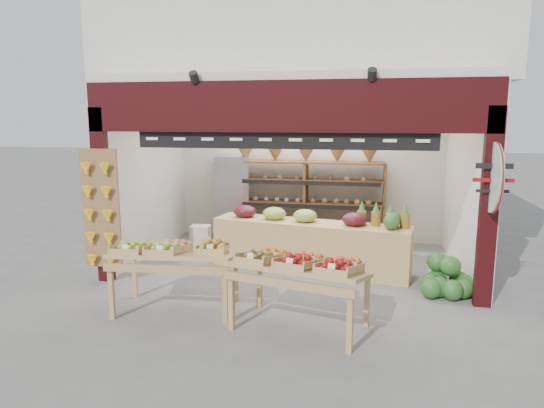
{
  "coord_description": "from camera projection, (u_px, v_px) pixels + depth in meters",
  "views": [
    {
      "loc": [
        1.15,
        -7.67,
        2.5
      ],
      "look_at": [
        -0.29,
        -0.2,
        1.14
      ],
      "focal_mm": 32.0,
      "sensor_mm": 36.0,
      "label": 1
    }
  ],
  "objects": [
    {
      "name": "ground",
      "position": [
        291.0,
        270.0,
        8.07
      ],
      "size": [
        60.0,
        60.0,
        0.0
      ],
      "primitive_type": "plane",
      "color": "#61605C",
      "rests_on": "ground"
    },
    {
      "name": "cardboard_stack",
      "position": [
        212.0,
        245.0,
        8.79
      ],
      "size": [
        0.94,
        0.68,
        0.58
      ],
      "color": "beige",
      "rests_on": "ground"
    },
    {
      "name": "watermelon_pile",
      "position": [
        446.0,
        281.0,
        6.92
      ],
      "size": [
        0.79,
        0.74,
        0.56
      ],
      "color": "#1C4617",
      "rests_on": "ground"
    },
    {
      "name": "gift_sign",
      "position": [
        493.0,
        178.0,
        6.14
      ],
      "size": [
        0.04,
        0.93,
        0.92
      ],
      "color": "#AFDDC9",
      "rests_on": "ground"
    },
    {
      "name": "refrigerator",
      "position": [
        232.0,
        198.0,
        10.0
      ],
      "size": [
        0.81,
        0.81,
        1.74
      ],
      "primitive_type": "cube",
      "rotation": [
        0.0,
        0.0,
        0.22
      ],
      "color": "silver",
      "rests_on": "ground"
    },
    {
      "name": "shop_structure",
      "position": [
        306.0,
        40.0,
        8.94
      ],
      "size": [
        6.36,
        5.12,
        5.4
      ],
      "color": "silver",
      "rests_on": "ground"
    },
    {
      "name": "display_table_left",
      "position": [
        168.0,
        252.0,
        6.3
      ],
      "size": [
        1.63,
        1.0,
        1.0
      ],
      "color": "tan",
      "rests_on": "ground"
    },
    {
      "name": "mid_counter",
      "position": [
        310.0,
        244.0,
        8.0
      ],
      "size": [
        3.31,
        1.19,
        1.03
      ],
      "color": "tan",
      "rests_on": "ground"
    },
    {
      "name": "display_table_right",
      "position": [
        300.0,
        265.0,
        5.7
      ],
      "size": [
        1.72,
        1.21,
        1.0
      ],
      "color": "tan",
      "rests_on": "ground"
    },
    {
      "name": "back_shelving",
      "position": [
        306.0,
        185.0,
        9.64
      ],
      "size": [
        3.12,
        0.51,
        1.92
      ],
      "color": "brown",
      "rests_on": "ground"
    },
    {
      "name": "banana_board",
      "position": [
        100.0,
        211.0,
        7.25
      ],
      "size": [
        0.6,
        0.15,
        1.8
      ],
      "color": "olive",
      "rests_on": "ground"
    }
  ]
}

